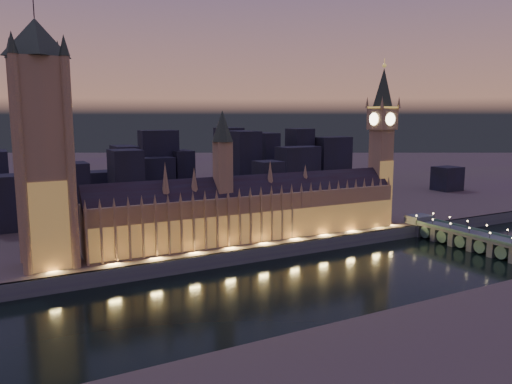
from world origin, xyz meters
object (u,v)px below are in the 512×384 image
elizabeth_tower (382,132)px  westminster_bridge (478,241)px  palace_of_westminster (252,209)px  victoria_tower (42,134)px

elizabeth_tower → westminster_bridge: 95.07m
palace_of_westminster → westminster_bridge: 141.85m
victoria_tower → palace_of_westminster: bearing=-0.1°
elizabeth_tower → westminster_bridge: elizabeth_tower is taller
westminster_bridge → victoria_tower: bearing=164.8°
palace_of_westminster → victoria_tower: size_ratio=1.52×
victoria_tower → elizabeth_tower: 218.02m
victoria_tower → elizabeth_tower: size_ratio=1.17×
elizabeth_tower → westminster_bridge: bearing=-71.3°
palace_of_westminster → victoria_tower: 125.23m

